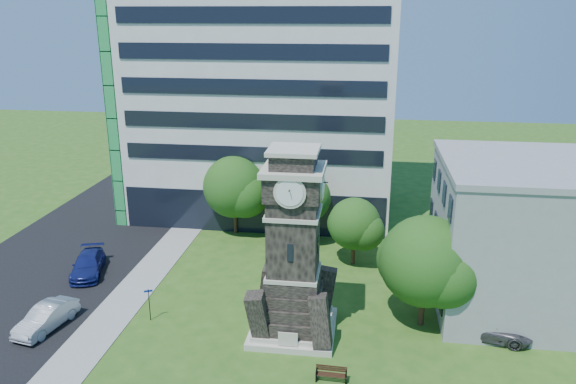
% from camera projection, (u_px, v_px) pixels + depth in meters
% --- Properties ---
extents(ground, '(160.00, 160.00, 0.00)m').
position_uv_depth(ground, '(242.00, 344.00, 35.11)').
color(ground, '#2B5418').
rests_on(ground, ground).
extents(sidewalk, '(3.00, 70.00, 0.06)m').
position_uv_depth(sidewalk, '(130.00, 295.00, 41.09)').
color(sidewalk, gray).
rests_on(sidewalk, ground).
extents(street, '(14.00, 80.00, 0.02)m').
position_uv_depth(street, '(22.00, 288.00, 42.23)').
color(street, black).
rests_on(street, ground).
extents(clock_tower, '(5.40, 5.40, 12.22)m').
position_uv_depth(clock_tower, '(293.00, 257.00, 34.98)').
color(clock_tower, beige).
rests_on(clock_tower, ground).
extents(office_tall, '(26.20, 15.11, 28.60)m').
position_uv_depth(office_tall, '(263.00, 71.00, 55.55)').
color(office_tall, white).
rests_on(office_tall, ground).
extents(office_low, '(15.20, 12.20, 10.40)m').
position_uv_depth(office_low, '(550.00, 236.00, 38.38)').
color(office_low, '#929597').
rests_on(office_low, ground).
extents(car_street_mid, '(2.51, 4.98, 1.57)m').
position_uv_depth(car_street_mid, '(46.00, 318.00, 36.65)').
color(car_street_mid, '#A2A6AA').
rests_on(car_street_mid, ground).
extents(car_street_north, '(3.67, 5.77, 1.56)m').
position_uv_depth(car_street_north, '(88.00, 265.00, 44.37)').
color(car_street_north, navy).
rests_on(car_street_north, ground).
extents(car_east_lot, '(5.60, 3.34, 1.46)m').
position_uv_depth(car_east_lot, '(489.00, 327.00, 35.65)').
color(car_east_lot, '#48474C').
rests_on(car_east_lot, ground).
extents(park_bench, '(1.76, 0.47, 0.91)m').
position_uv_depth(park_bench, '(331.00, 373.00, 31.47)').
color(park_bench, black).
rests_on(park_bench, ground).
extents(street_sign, '(0.56, 0.06, 2.32)m').
position_uv_depth(street_sign, '(149.00, 301.00, 37.41)').
color(street_sign, black).
rests_on(street_sign, ground).
extents(tree_nw, '(6.32, 5.75, 7.41)m').
position_uv_depth(tree_nw, '(235.00, 189.00, 51.56)').
color(tree_nw, '#332114').
rests_on(tree_nw, ground).
extents(tree_nc, '(6.37, 5.79, 7.79)m').
position_uv_depth(tree_nc, '(295.00, 191.00, 49.61)').
color(tree_nc, '#332114').
rests_on(tree_nc, ground).
extents(tree_ne, '(4.68, 4.25, 5.66)m').
position_uv_depth(tree_ne, '(355.00, 225.00, 45.30)').
color(tree_ne, '#332114').
rests_on(tree_ne, ground).
extents(tree_east, '(6.54, 5.94, 7.56)m').
position_uv_depth(tree_east, '(427.00, 264.00, 36.01)').
color(tree_east, '#332114').
rests_on(tree_east, ground).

